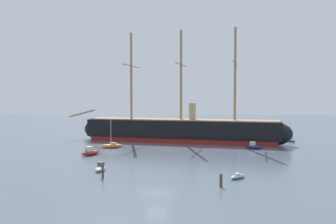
{
  "coord_description": "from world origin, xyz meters",
  "views": [
    {
      "loc": [
        3.22,
        -41.27,
        11.75
      ],
      "look_at": [
        -0.36,
        35.83,
        8.53
      ],
      "focal_mm": 36.47,
      "sensor_mm": 36.0,
      "label": 1
    }
  ],
  "objects_px": {
    "motorboat_alongside_stern": "(254,146)",
    "mooring_piling_left_pair": "(221,180)",
    "sailboat_alongside_bow": "(112,146)",
    "seagull_in_flight": "(184,93)",
    "motorboat_foreground_left": "(101,168)",
    "sailboat_foreground_right": "(238,176)",
    "mooring_piling_nearest": "(103,171)",
    "tall_ship": "(181,130)",
    "motorboat_mid_left": "(90,152)",
    "sailboat_far_right": "(291,140)"
  },
  "relations": [
    {
      "from": "sailboat_foreground_right",
      "to": "mooring_piling_nearest",
      "type": "distance_m",
      "value": 19.75
    },
    {
      "from": "mooring_piling_nearest",
      "to": "mooring_piling_left_pair",
      "type": "height_order",
      "value": "mooring_piling_nearest"
    },
    {
      "from": "sailboat_foreground_right",
      "to": "mooring_piling_nearest",
      "type": "bearing_deg",
      "value": -178.45
    },
    {
      "from": "motorboat_alongside_stern",
      "to": "seagull_in_flight",
      "type": "relative_size",
      "value": 4.1
    },
    {
      "from": "motorboat_foreground_left",
      "to": "sailboat_far_right",
      "type": "bearing_deg",
      "value": 42.43
    },
    {
      "from": "motorboat_alongside_stern",
      "to": "mooring_piling_left_pair",
      "type": "xyz_separation_m",
      "value": [
        -11.15,
        -33.9,
        0.28
      ]
    },
    {
      "from": "tall_ship",
      "to": "mooring_piling_left_pair",
      "type": "relative_size",
      "value": 35.11
    },
    {
      "from": "motorboat_alongside_stern",
      "to": "mooring_piling_nearest",
      "type": "relative_size",
      "value": 2.18
    },
    {
      "from": "sailboat_alongside_bow",
      "to": "mooring_piling_nearest",
      "type": "xyz_separation_m",
      "value": [
        4.92,
        -29.73,
        0.41
      ]
    },
    {
      "from": "sailboat_alongside_bow",
      "to": "seagull_in_flight",
      "type": "height_order",
      "value": "seagull_in_flight"
    },
    {
      "from": "mooring_piling_nearest",
      "to": "seagull_in_flight",
      "type": "xyz_separation_m",
      "value": [
        11.85,
        22.33,
        11.81
      ]
    },
    {
      "from": "motorboat_foreground_left",
      "to": "sailboat_far_right",
      "type": "relative_size",
      "value": 0.65
    },
    {
      "from": "motorboat_alongside_stern",
      "to": "sailboat_far_right",
      "type": "distance_m",
      "value": 18.39
    },
    {
      "from": "tall_ship",
      "to": "motorboat_mid_left",
      "type": "relative_size",
      "value": 13.68
    },
    {
      "from": "motorboat_alongside_stern",
      "to": "tall_ship",
      "type": "bearing_deg",
      "value": 145.81
    },
    {
      "from": "mooring_piling_nearest",
      "to": "motorboat_alongside_stern",
      "type": "bearing_deg",
      "value": 46.71
    },
    {
      "from": "motorboat_foreground_left",
      "to": "mooring_piling_nearest",
      "type": "relative_size",
      "value": 1.74
    },
    {
      "from": "sailboat_far_right",
      "to": "mooring_piling_left_pair",
      "type": "xyz_separation_m",
      "value": [
        -23.65,
        -47.4,
        0.42
      ]
    },
    {
      "from": "tall_ship",
      "to": "seagull_in_flight",
      "type": "height_order",
      "value": "tall_ship"
    },
    {
      "from": "motorboat_foreground_left",
      "to": "sailboat_foreground_right",
      "type": "bearing_deg",
      "value": -11.39
    },
    {
      "from": "motorboat_mid_left",
      "to": "seagull_in_flight",
      "type": "relative_size",
      "value": 4.24
    },
    {
      "from": "motorboat_foreground_left",
      "to": "motorboat_mid_left",
      "type": "xyz_separation_m",
      "value": [
        -5.79,
        14.81,
        0.14
      ]
    },
    {
      "from": "motorboat_alongside_stern",
      "to": "mooring_piling_left_pair",
      "type": "bearing_deg",
      "value": -108.21
    },
    {
      "from": "motorboat_mid_left",
      "to": "sailboat_alongside_bow",
      "type": "relative_size",
      "value": 0.66
    },
    {
      "from": "sailboat_alongside_bow",
      "to": "motorboat_foreground_left",
      "type": "bearing_deg",
      "value": -82.21
    },
    {
      "from": "motorboat_mid_left",
      "to": "mooring_piling_left_pair",
      "type": "distance_m",
      "value": 33.91
    },
    {
      "from": "motorboat_foreground_left",
      "to": "tall_ship",
      "type": "bearing_deg",
      "value": 70.8
    },
    {
      "from": "mooring_piling_left_pair",
      "to": "seagull_in_flight",
      "type": "xyz_separation_m",
      "value": [
        -4.92,
        26.59,
        11.92
      ]
    },
    {
      "from": "tall_ship",
      "to": "motorboat_alongside_stern",
      "type": "height_order",
      "value": "tall_ship"
    },
    {
      "from": "motorboat_mid_left",
      "to": "motorboat_alongside_stern",
      "type": "bearing_deg",
      "value": 15.88
    },
    {
      "from": "sailboat_far_right",
      "to": "mooring_piling_left_pair",
      "type": "distance_m",
      "value": 52.97
    },
    {
      "from": "mooring_piling_nearest",
      "to": "tall_ship",
      "type": "bearing_deg",
      "value": 74.86
    },
    {
      "from": "tall_ship",
      "to": "seagull_in_flight",
      "type": "xyz_separation_m",
      "value": [
        0.74,
        -18.73,
        9.57
      ]
    },
    {
      "from": "motorboat_foreground_left",
      "to": "mooring_piling_left_pair",
      "type": "bearing_deg",
      "value": -26.4
    },
    {
      "from": "sailboat_foreground_right",
      "to": "mooring_piling_nearest",
      "type": "relative_size",
      "value": 2.13
    },
    {
      "from": "sailboat_alongside_bow",
      "to": "mooring_piling_left_pair",
      "type": "distance_m",
      "value": 40.32
    },
    {
      "from": "motorboat_foreground_left",
      "to": "seagull_in_flight",
      "type": "bearing_deg",
      "value": 52.66
    },
    {
      "from": "sailboat_alongside_bow",
      "to": "motorboat_alongside_stern",
      "type": "distance_m",
      "value": 32.84
    },
    {
      "from": "mooring_piling_left_pair",
      "to": "tall_ship",
      "type": "bearing_deg",
      "value": 97.12
    },
    {
      "from": "tall_ship",
      "to": "motorboat_alongside_stern",
      "type": "bearing_deg",
      "value": -34.19
    },
    {
      "from": "sailboat_alongside_bow",
      "to": "tall_ship",
      "type": "bearing_deg",
      "value": 35.26
    },
    {
      "from": "mooring_piling_nearest",
      "to": "sailboat_foreground_right",
      "type": "bearing_deg",
      "value": 1.55
    },
    {
      "from": "sailboat_foreground_right",
      "to": "motorboat_alongside_stern",
      "type": "xyz_separation_m",
      "value": [
        8.19,
        29.11,
        0.23
      ]
    },
    {
      "from": "seagull_in_flight",
      "to": "sailboat_alongside_bow",
      "type": "bearing_deg",
      "value": 156.18
    },
    {
      "from": "motorboat_foreground_left",
      "to": "sailboat_foreground_right",
      "type": "xyz_separation_m",
      "value": [
        21.25,
        -4.28,
        -0.14
      ]
    },
    {
      "from": "sailboat_alongside_bow",
      "to": "mooring_piling_left_pair",
      "type": "bearing_deg",
      "value": -57.46
    },
    {
      "from": "sailboat_foreground_right",
      "to": "sailboat_far_right",
      "type": "distance_m",
      "value": 47.36
    },
    {
      "from": "tall_ship",
      "to": "motorboat_foreground_left",
      "type": "bearing_deg",
      "value": -109.2
    },
    {
      "from": "mooring_piling_left_pair",
      "to": "seagull_in_flight",
      "type": "bearing_deg",
      "value": 100.48
    },
    {
      "from": "motorboat_mid_left",
      "to": "seagull_in_flight",
      "type": "height_order",
      "value": "seagull_in_flight"
    }
  ]
}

